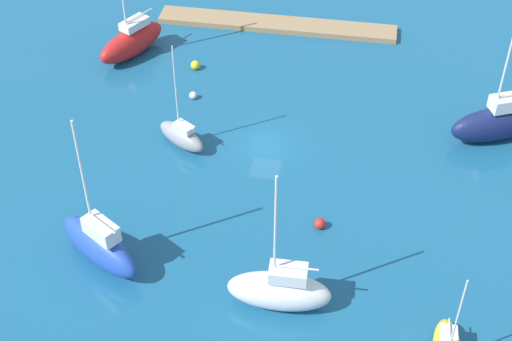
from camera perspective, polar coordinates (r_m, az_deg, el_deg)
water at (r=63.31m, az=0.74°, el=1.85°), size 160.00×160.00×0.00m
pier_dock at (r=78.78m, az=1.55°, el=10.79°), size 23.97×2.83×0.54m
sailboat_blue_by_breakwater at (r=53.92m, az=-11.53°, el=-5.42°), size 7.34×5.78×12.16m
sailboat_gray_far_north at (r=63.01m, az=-5.54°, el=2.59°), size 4.89×3.95×9.44m
sailboat_red_lone_north at (r=74.59m, az=-9.21°, el=9.47°), size 5.77×7.87×13.35m
sailboat_white_outer_mooring at (r=50.44m, az=1.77°, el=-8.83°), size 6.88×2.60×11.32m
sailboat_navy_west_end at (r=66.01m, az=17.41°, el=3.45°), size 8.11×5.31×14.49m
mooring_buoy_yellow at (r=72.40m, az=-4.53°, el=7.80°), size 0.86×0.86×0.86m
mooring_buoy_white at (r=68.59m, az=-4.69°, el=5.58°), size 0.68×0.68×0.68m
mooring_buoy_red at (r=56.23m, az=4.76°, el=-3.94°), size 0.82×0.82×0.82m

